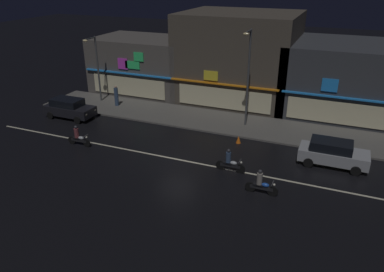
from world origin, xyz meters
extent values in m
plane|color=black|center=(0.00, 0.00, 0.00)|extent=(140.00, 140.00, 0.00)
cube|color=beige|center=(0.00, 0.00, 0.01)|extent=(30.62, 0.16, 0.01)
cube|color=#5B5954|center=(0.00, 7.41, 0.07)|extent=(32.23, 4.81, 0.14)
cube|color=#383A3F|center=(9.67, 14.23, 3.03)|extent=(10.25, 8.74, 6.07)
cube|color=#268CF2|center=(9.67, 9.75, 2.60)|extent=(9.74, 0.24, 0.12)
cube|color=#268CF2|center=(8.60, 9.81, 3.47)|extent=(1.22, 0.08, 1.02)
cube|color=beige|center=(9.67, 9.81, 1.30)|extent=(8.20, 0.06, 1.80)
cube|color=#4C443A|center=(0.00, 14.29, 4.09)|extent=(10.55, 8.86, 8.17)
cube|color=orange|center=(0.00, 9.75, 2.60)|extent=(10.02, 0.24, 0.12)
cube|color=yellow|center=(-1.21, 9.81, 3.23)|extent=(1.29, 0.08, 0.83)
cube|color=beige|center=(0.00, 9.81, 1.30)|extent=(8.44, 0.06, 1.80)
cube|color=#56514C|center=(-9.67, 13.18, 2.73)|extent=(9.81, 6.63, 5.45)
cube|color=#268CF2|center=(-9.67, 9.75, 2.60)|extent=(9.32, 0.24, 0.12)
cube|color=#33E572|center=(-8.35, 9.81, 4.29)|extent=(1.00, 0.08, 0.82)
cube|color=#33E572|center=(-9.07, 9.81, 3.47)|extent=(1.54, 0.08, 0.72)
cube|color=#D83FD8|center=(-10.12, 9.81, 3.49)|extent=(1.06, 0.08, 1.03)
cube|color=beige|center=(-9.67, 9.81, 1.30)|extent=(7.85, 0.06, 1.80)
cylinder|color=#47494C|center=(-11.78, 8.13, 3.18)|extent=(0.16, 0.16, 6.07)
cube|color=#47494C|center=(-11.78, 7.43, 6.11)|extent=(0.10, 1.40, 0.10)
ellipsoid|color=#F9E099|center=(-11.78, 6.73, 6.03)|extent=(0.44, 0.32, 0.20)
cylinder|color=#47494C|center=(2.69, 7.41, 3.93)|extent=(0.16, 0.16, 7.59)
cube|color=#47494C|center=(2.69, 6.71, 7.63)|extent=(0.10, 1.40, 0.10)
ellipsoid|color=#F9E099|center=(2.69, 6.01, 7.55)|extent=(0.44, 0.32, 0.20)
cylinder|color=#334766|center=(-9.57, 7.47, 0.98)|extent=(0.36, 0.36, 1.68)
sphere|color=tan|center=(-9.57, 7.47, 1.93)|extent=(0.22, 0.22, 0.22)
cube|color=black|center=(-11.70, 3.57, 0.69)|extent=(4.30, 1.78, 0.76)
cube|color=black|center=(-11.92, 3.57, 1.37)|extent=(2.58, 1.57, 0.60)
cube|color=#F9F2CC|center=(-9.59, 4.17, 0.79)|extent=(0.08, 0.20, 0.12)
cube|color=#F9F2CC|center=(-9.59, 2.96, 0.79)|extent=(0.08, 0.20, 0.12)
cylinder|color=black|center=(-10.28, 4.46, 0.31)|extent=(0.62, 0.20, 0.62)
cylinder|color=black|center=(-10.28, 2.68, 0.31)|extent=(0.62, 0.20, 0.62)
cylinder|color=black|center=(-13.12, 4.46, 0.31)|extent=(0.62, 0.20, 0.62)
cylinder|color=black|center=(-13.12, 2.68, 0.31)|extent=(0.62, 0.20, 0.62)
cube|color=#9EA0A5|center=(9.66, 3.16, 0.69)|extent=(4.30, 1.78, 0.76)
cube|color=black|center=(9.44, 3.16, 1.37)|extent=(2.58, 1.57, 0.60)
cube|color=#F9F2CC|center=(11.77, 3.77, 0.79)|extent=(0.08, 0.20, 0.12)
cube|color=#F9F2CC|center=(11.77, 2.56, 0.79)|extent=(0.08, 0.20, 0.12)
cylinder|color=black|center=(11.08, 4.05, 0.31)|extent=(0.62, 0.20, 0.62)
cylinder|color=black|center=(11.08, 2.27, 0.31)|extent=(0.62, 0.20, 0.62)
cylinder|color=black|center=(8.24, 4.05, 0.31)|extent=(0.62, 0.20, 0.62)
cylinder|color=black|center=(8.24, 2.27, 0.31)|extent=(0.62, 0.20, 0.62)
cylinder|color=black|center=(-6.82, -0.70, 0.30)|extent=(0.60, 0.08, 0.60)
cylinder|color=black|center=(-8.12, -0.70, 0.30)|extent=(0.60, 0.10, 0.60)
cube|color=black|center=(-7.47, -0.70, 0.40)|extent=(1.30, 0.14, 0.20)
ellipsoid|color=#B2B7BC|center=(-7.27, -0.70, 0.62)|extent=(0.44, 0.26, 0.24)
cube|color=black|center=(-7.67, -0.70, 0.55)|extent=(0.56, 0.22, 0.10)
cylinder|color=slate|center=(-6.87, -0.70, 0.85)|extent=(0.03, 0.60, 0.03)
sphere|color=white|center=(-6.78, -0.70, 0.75)|extent=(0.14, 0.14, 0.14)
cylinder|color=brown|center=(-7.62, -0.70, 0.95)|extent=(0.32, 0.32, 0.70)
sphere|color=#333338|center=(-7.62, -0.70, 1.41)|extent=(0.22, 0.22, 0.22)
cylinder|color=black|center=(4.40, -0.16, 0.30)|extent=(0.60, 0.08, 0.60)
cylinder|color=black|center=(3.10, -0.16, 0.30)|extent=(0.60, 0.10, 0.60)
cube|color=black|center=(3.75, -0.16, 0.40)|extent=(1.30, 0.14, 0.20)
ellipsoid|color=#B2B7BC|center=(3.95, -0.16, 0.62)|extent=(0.44, 0.26, 0.24)
cube|color=black|center=(3.55, -0.16, 0.55)|extent=(0.56, 0.22, 0.10)
cylinder|color=slate|center=(4.35, -0.16, 0.85)|extent=(0.03, 0.60, 0.03)
sphere|color=white|center=(4.44, -0.16, 0.75)|extent=(0.14, 0.14, 0.14)
cylinder|color=#334766|center=(3.60, -0.16, 0.95)|extent=(0.32, 0.32, 0.70)
sphere|color=#333338|center=(3.60, -0.16, 1.41)|extent=(0.22, 0.22, 0.22)
cylinder|color=black|center=(6.80, -2.00, 0.30)|extent=(0.60, 0.08, 0.60)
cylinder|color=black|center=(5.50, -2.00, 0.30)|extent=(0.60, 0.10, 0.60)
cube|color=black|center=(6.15, -2.00, 0.40)|extent=(1.30, 0.14, 0.20)
ellipsoid|color=#1E4CB2|center=(6.35, -2.00, 0.62)|extent=(0.44, 0.26, 0.24)
cube|color=black|center=(5.95, -2.00, 0.55)|extent=(0.56, 0.22, 0.10)
cylinder|color=slate|center=(6.75, -2.00, 0.85)|extent=(0.03, 0.60, 0.03)
sphere|color=white|center=(6.84, -2.00, 0.75)|extent=(0.14, 0.14, 0.14)
cylinder|color=gray|center=(6.00, -2.00, 0.95)|extent=(0.32, 0.32, 0.70)
sphere|color=#333338|center=(6.00, -2.00, 1.41)|extent=(0.22, 0.22, 0.22)
cone|color=orange|center=(3.07, 4.10, 0.28)|extent=(0.36, 0.36, 0.55)
camera|label=1|loc=(9.43, -20.17, 11.64)|focal=34.89mm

